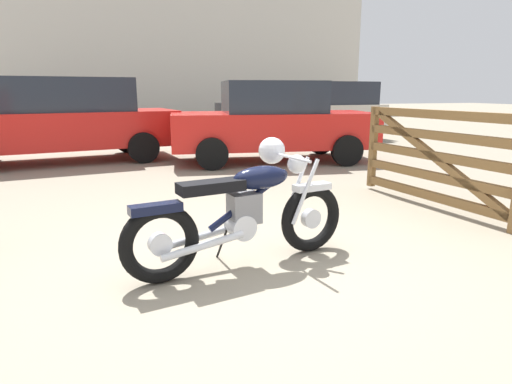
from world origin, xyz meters
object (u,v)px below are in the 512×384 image
at_px(red_hatchback_near, 274,108).
at_px(blue_hatchback_right, 272,122).
at_px(timber_gate, 454,156).
at_px(silver_sedan_mid, 311,109).
at_px(vintage_motorcycle, 247,209).
at_px(pale_sedan_back, 54,117).

bearing_deg(red_hatchback_near, blue_hatchback_right, 68.94).
height_order(timber_gate, silver_sedan_mid, silver_sedan_mid).
xyz_separation_m(vintage_motorcycle, timber_gate, (2.85, 0.80, 0.21)).
relative_size(pale_sedan_back, silver_sedan_mid, 1.02).
distance_m(timber_gate, pale_sedan_back, 7.64).
bearing_deg(blue_hatchback_right, pale_sedan_back, 172.32).
bearing_deg(blue_hatchback_right, red_hatchback_near, 77.51).
bearing_deg(silver_sedan_mid, red_hatchback_near, -94.83).
relative_size(red_hatchback_near, blue_hatchback_right, 0.96).
bearing_deg(red_hatchback_near, silver_sedan_mid, 88.52).
relative_size(blue_hatchback_right, silver_sedan_mid, 0.91).
distance_m(red_hatchback_near, pale_sedan_back, 9.07).
height_order(red_hatchback_near, silver_sedan_mid, silver_sedan_mid).
height_order(vintage_motorcycle, red_hatchback_near, red_hatchback_near).
bearing_deg(pale_sedan_back, timber_gate, -57.03).
bearing_deg(vintage_motorcycle, silver_sedan_mid, 50.99).
relative_size(timber_gate, silver_sedan_mid, 0.53).
bearing_deg(blue_hatchback_right, vintage_motorcycle, -104.19).
distance_m(vintage_motorcycle, blue_hatchback_right, 5.70).
bearing_deg(timber_gate, red_hatchback_near, -16.84).
distance_m(pale_sedan_back, blue_hatchback_right, 4.53).
height_order(pale_sedan_back, silver_sedan_mid, same).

